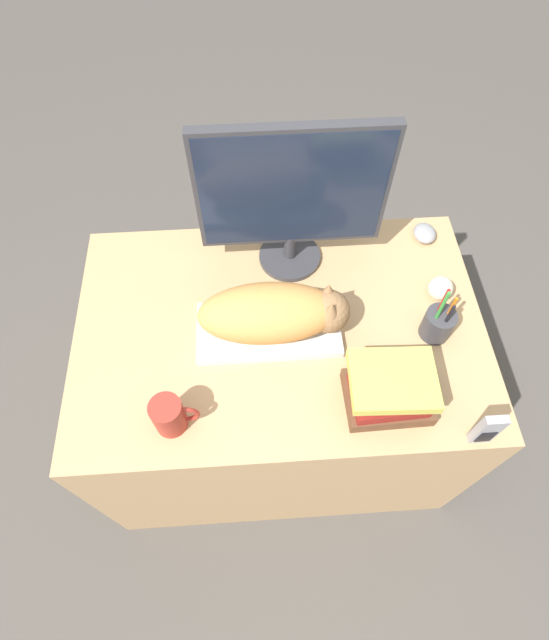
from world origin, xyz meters
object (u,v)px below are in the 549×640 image
(cat, at_px, (278,313))
(pen_cup, at_px, (438,323))
(coffee_mug, at_px, (170,415))
(keyboard, at_px, (269,330))
(monitor, at_px, (292,195))
(phone, at_px, (487,430))
(computer_mouse, at_px, (425,233))
(baseball, at_px, (440,288))
(book_stack, at_px, (390,390))

(cat, relative_size, pen_cup, 1.98)
(cat, relative_size, coffee_mug, 3.47)
(keyboard, relative_size, monitor, 0.78)
(phone, bearing_deg, monitor, 124.99)
(computer_mouse, height_order, baseball, baseball)
(phone, bearing_deg, book_stack, 150.85)
(keyboard, xyz_separation_m, cat, (0.02, 0.00, 0.08))
(coffee_mug, bearing_deg, monitor, 56.60)
(keyboard, relative_size, pen_cup, 1.94)
(keyboard, xyz_separation_m, coffee_mug, (-0.25, -0.25, 0.04))
(computer_mouse, xyz_separation_m, phone, (-0.01, -0.65, 0.05))
(pen_cup, distance_m, phone, 0.31)
(cat, relative_size, baseball, 5.63)
(computer_mouse, relative_size, book_stack, 0.37)
(phone, relative_size, book_stack, 0.61)
(keyboard, distance_m, book_stack, 0.36)
(monitor, distance_m, phone, 0.74)
(keyboard, distance_m, pen_cup, 0.45)
(baseball, bearing_deg, coffee_mug, -155.58)
(pen_cup, bearing_deg, computer_mouse, 81.87)
(monitor, xyz_separation_m, computer_mouse, (0.42, 0.06, -0.24))
(keyboard, bearing_deg, monitor, 72.67)
(cat, bearing_deg, monitor, 77.92)
(book_stack, bearing_deg, coffee_mug, -177.21)
(cat, height_order, baseball, cat)
(monitor, height_order, coffee_mug, monitor)
(cat, bearing_deg, computer_mouse, 33.08)
(pen_cup, xyz_separation_m, phone, (0.04, -0.30, 0.02))
(computer_mouse, relative_size, pen_cup, 0.40)
(cat, xyz_separation_m, phone, (0.47, -0.33, -0.03))
(monitor, bearing_deg, phone, -55.01)
(baseball, bearing_deg, monitor, 158.56)
(monitor, bearing_deg, keyboard, -107.33)
(keyboard, distance_m, baseball, 0.50)
(coffee_mug, xyz_separation_m, phone, (0.74, -0.09, 0.01))
(keyboard, height_order, computer_mouse, computer_mouse)
(coffee_mug, height_order, baseball, coffee_mug)
(baseball, bearing_deg, keyboard, -169.56)
(phone, height_order, book_stack, phone)
(computer_mouse, height_order, pen_cup, pen_cup)
(keyboard, height_order, phone, phone)
(pen_cup, distance_m, baseball, 0.13)
(coffee_mug, bearing_deg, keyboard, 44.54)
(monitor, xyz_separation_m, coffee_mug, (-0.33, -0.50, -0.21))
(computer_mouse, bearing_deg, monitor, -172.28)
(phone, distance_m, book_stack, 0.24)
(computer_mouse, xyz_separation_m, baseball, (-0.01, -0.22, 0.02))
(monitor, height_order, pen_cup, monitor)
(baseball, bearing_deg, computer_mouse, 87.70)
(keyboard, relative_size, computer_mouse, 4.85)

